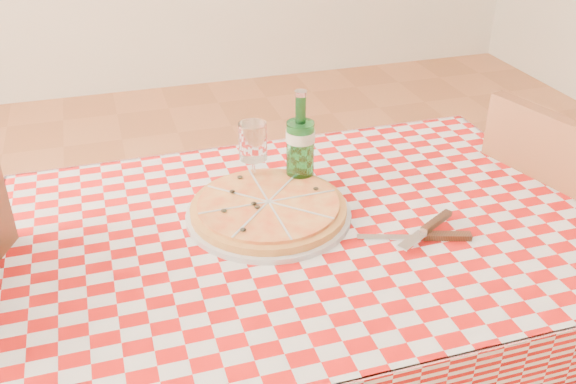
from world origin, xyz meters
name	(u,v)px	position (x,y,z in m)	size (l,w,h in m)	color
dining_table	(304,263)	(0.00, 0.00, 0.66)	(1.20, 0.80, 0.75)	brown
tablecloth	(305,229)	(0.00, 0.00, 0.75)	(1.30, 0.90, 0.01)	#9B0B09
chair_near	(558,245)	(0.75, 0.04, 0.53)	(0.51, 0.51, 0.93)	brown
pizza_plate	(268,207)	(-0.06, 0.07, 0.78)	(0.37, 0.37, 0.05)	#C88942
water_bottle	(300,141)	(0.05, 0.18, 0.88)	(0.07, 0.07, 0.25)	#196526
wine_glass	(253,157)	(-0.06, 0.20, 0.84)	(0.07, 0.07, 0.17)	white
cutlery	(423,233)	(0.23, -0.12, 0.77)	(0.26, 0.22, 0.03)	silver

